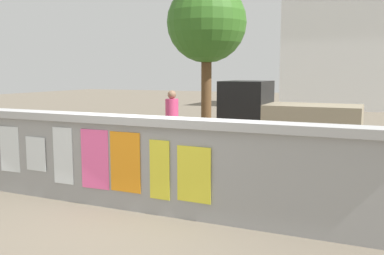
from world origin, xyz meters
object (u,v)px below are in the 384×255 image
object	(u,v)px
auto_rickshaw_truck	(282,117)
tree_roadside	(207,24)
person_walking	(172,115)
bicycle_near	(361,182)
bicycle_far	(105,148)
motorcycle	(175,161)

from	to	relation	value
auto_rickshaw_truck	tree_roadside	xyz separation A→B (m)	(-3.49, 3.20, 2.92)
person_walking	tree_roadside	size ratio (longest dim) A/B	0.31
auto_rickshaw_truck	bicycle_near	distance (m)	4.81
auto_rickshaw_truck	bicycle_far	xyz separation A→B (m)	(-3.31, -3.39, -0.54)
auto_rickshaw_truck	motorcycle	size ratio (longest dim) A/B	1.89
motorcycle	tree_roadside	xyz separation A→B (m)	(-2.46, 7.61, 3.36)
motorcycle	bicycle_near	distance (m)	3.21
auto_rickshaw_truck	motorcycle	xyz separation A→B (m)	(-1.02, -4.41, -0.44)
auto_rickshaw_truck	motorcycle	bearing A→B (deg)	-103.05
auto_rickshaw_truck	bicycle_far	world-z (taller)	auto_rickshaw_truck
auto_rickshaw_truck	motorcycle	world-z (taller)	auto_rickshaw_truck
auto_rickshaw_truck	tree_roadside	bearing A→B (deg)	137.42
bicycle_far	person_walking	xyz separation A→B (m)	(0.73, 1.95, 0.62)
bicycle_near	bicycle_far	size ratio (longest dim) A/B	1.02
auto_rickshaw_truck	bicycle_far	bearing A→B (deg)	-134.27
auto_rickshaw_truck	person_walking	size ratio (longest dim) A/B	2.22
bicycle_far	bicycle_near	bearing A→B (deg)	-8.90
person_walking	tree_roadside	xyz separation A→B (m)	(-0.91, 4.65, 2.84)
motorcycle	person_walking	distance (m)	3.39
bicycle_far	person_walking	size ratio (longest dim) A/B	1.02
bicycle_near	person_walking	distance (m)	5.55
bicycle_far	motorcycle	bearing A→B (deg)	-24.02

